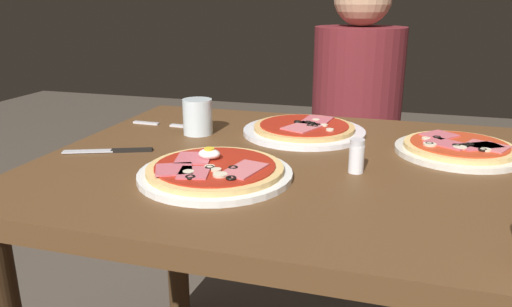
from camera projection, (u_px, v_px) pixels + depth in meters
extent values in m
cube|color=brown|center=(306.00, 169.00, 1.04)|extent=(1.11, 0.84, 0.04)
cylinder|color=#3C2715|center=(176.00, 227.00, 1.61)|extent=(0.07, 0.07, 0.71)
cylinder|color=#3C2715|center=(503.00, 272.00, 1.35)|extent=(0.07, 0.07, 0.71)
cylinder|color=white|center=(215.00, 174.00, 0.93)|extent=(0.29, 0.29, 0.01)
cylinder|color=#DBB26B|center=(215.00, 169.00, 0.93)|extent=(0.26, 0.26, 0.01)
cylinder|color=#A82314|center=(215.00, 166.00, 0.93)|extent=(0.23, 0.23, 0.00)
torus|color=black|center=(190.00, 177.00, 0.86)|extent=(0.02, 0.02, 0.00)
torus|color=black|center=(210.00, 168.00, 0.90)|extent=(0.02, 0.02, 0.00)
torus|color=black|center=(233.00, 168.00, 0.90)|extent=(0.02, 0.02, 0.00)
torus|color=black|center=(231.00, 178.00, 0.85)|extent=(0.02, 0.02, 0.00)
cube|color=#C65B66|center=(174.00, 169.00, 0.90)|extent=(0.09, 0.09, 0.00)
cube|color=#D16B70|center=(244.00, 169.00, 0.90)|extent=(0.07, 0.10, 0.00)
cube|color=#C65B66|center=(194.00, 173.00, 0.88)|extent=(0.07, 0.08, 0.00)
cube|color=#C65B66|center=(194.00, 158.00, 0.96)|extent=(0.08, 0.09, 0.00)
cylinder|color=beige|center=(188.00, 172.00, 0.88)|extent=(0.02, 0.02, 0.00)
cylinder|color=beige|center=(216.00, 170.00, 0.89)|extent=(0.02, 0.02, 0.00)
cylinder|color=beige|center=(220.00, 175.00, 0.87)|extent=(0.03, 0.03, 0.00)
cylinder|color=beige|center=(210.00, 167.00, 0.91)|extent=(0.02, 0.02, 0.00)
ellipsoid|color=white|center=(209.00, 154.00, 0.96)|extent=(0.04, 0.03, 0.02)
cylinder|color=yellow|center=(209.00, 149.00, 0.96)|extent=(0.02, 0.02, 0.00)
cylinder|color=silver|center=(458.00, 151.00, 1.07)|extent=(0.27, 0.27, 0.01)
cylinder|color=#DBB26B|center=(459.00, 146.00, 1.07)|extent=(0.23, 0.23, 0.01)
cylinder|color=red|center=(459.00, 144.00, 1.07)|extent=(0.21, 0.21, 0.00)
torus|color=black|center=(470.00, 144.00, 1.05)|extent=(0.02, 0.02, 0.00)
torus|color=black|center=(437.00, 137.00, 1.10)|extent=(0.02, 0.02, 0.00)
torus|color=black|center=(466.00, 145.00, 1.04)|extent=(0.02, 0.02, 0.00)
torus|color=black|center=(456.00, 145.00, 1.04)|extent=(0.02, 0.02, 0.00)
torus|color=black|center=(429.00, 144.00, 1.05)|extent=(0.02, 0.02, 0.00)
torus|color=black|center=(483.00, 150.00, 1.01)|extent=(0.02, 0.02, 0.00)
cube|color=#D16B70|center=(487.00, 146.00, 1.04)|extent=(0.10, 0.09, 0.00)
cube|color=#C65B66|center=(439.00, 135.00, 1.12)|extent=(0.09, 0.09, 0.00)
cube|color=#C65B66|center=(479.00, 146.00, 1.04)|extent=(0.10, 0.09, 0.00)
cube|color=#C65B66|center=(448.00, 144.00, 1.06)|extent=(0.10, 0.10, 0.00)
cylinder|color=beige|center=(486.00, 150.00, 1.01)|extent=(0.02, 0.02, 0.00)
cylinder|color=beige|center=(460.00, 147.00, 1.03)|extent=(0.03, 0.03, 0.00)
cylinder|color=beige|center=(426.00, 138.00, 1.09)|extent=(0.02, 0.02, 0.00)
cylinder|color=beige|center=(430.00, 144.00, 1.05)|extent=(0.03, 0.03, 0.00)
cylinder|color=white|center=(304.00, 132.00, 1.23)|extent=(0.31, 0.31, 0.01)
cylinder|color=tan|center=(304.00, 127.00, 1.23)|extent=(0.25, 0.25, 0.01)
cylinder|color=#A82314|center=(304.00, 125.00, 1.23)|extent=(0.22, 0.22, 0.00)
torus|color=black|center=(298.00, 122.00, 1.24)|extent=(0.02, 0.02, 0.00)
torus|color=black|center=(297.00, 122.00, 1.24)|extent=(0.02, 0.02, 0.00)
torus|color=black|center=(310.00, 126.00, 1.21)|extent=(0.02, 0.02, 0.00)
torus|color=black|center=(308.00, 122.00, 1.24)|extent=(0.02, 0.02, 0.00)
torus|color=black|center=(315.00, 126.00, 1.20)|extent=(0.02, 0.02, 0.00)
torus|color=black|center=(312.00, 123.00, 1.23)|extent=(0.02, 0.02, 0.00)
cube|color=#C65B66|center=(317.00, 120.00, 1.26)|extent=(0.08, 0.11, 0.00)
cube|color=#D16B70|center=(303.00, 127.00, 1.19)|extent=(0.10, 0.12, 0.00)
cylinder|color=beige|center=(316.00, 120.00, 1.26)|extent=(0.02, 0.02, 0.00)
cylinder|color=beige|center=(330.00, 130.00, 1.17)|extent=(0.02, 0.02, 0.00)
cylinder|color=beige|center=(324.00, 125.00, 1.21)|extent=(0.02, 0.02, 0.00)
cylinder|color=silver|center=(198.00, 117.00, 1.22)|extent=(0.07, 0.07, 0.09)
cylinder|color=silver|center=(198.00, 129.00, 1.23)|extent=(0.06, 0.06, 0.02)
cube|color=silver|center=(146.00, 123.00, 1.33)|extent=(0.08, 0.02, 0.00)
cube|color=silver|center=(177.00, 126.00, 1.30)|extent=(0.05, 0.00, 0.00)
cube|color=silver|center=(178.00, 126.00, 1.30)|extent=(0.05, 0.00, 0.00)
cube|color=silver|center=(179.00, 126.00, 1.30)|extent=(0.05, 0.00, 0.00)
cube|color=silver|center=(180.00, 125.00, 1.31)|extent=(0.05, 0.00, 0.00)
cube|color=silver|center=(88.00, 151.00, 1.08)|extent=(0.11, 0.06, 0.00)
cube|color=black|center=(132.00, 150.00, 1.09)|extent=(0.09, 0.05, 0.01)
cylinder|color=white|center=(356.00, 159.00, 0.95)|extent=(0.03, 0.03, 0.05)
cylinder|color=silver|center=(357.00, 142.00, 0.94)|extent=(0.03, 0.03, 0.01)
cylinder|color=black|center=(349.00, 223.00, 1.92)|extent=(0.29, 0.29, 0.46)
cylinder|color=maroon|center=(356.00, 100.00, 1.78)|extent=(0.32, 0.32, 0.52)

